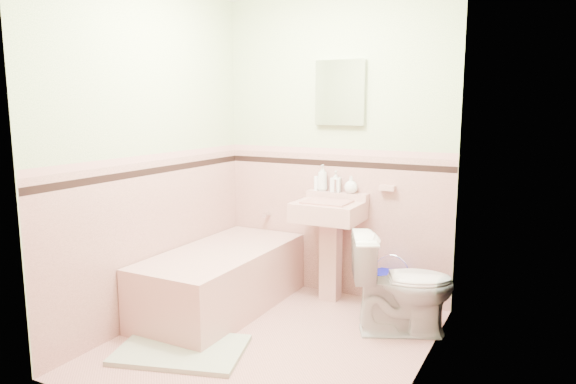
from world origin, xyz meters
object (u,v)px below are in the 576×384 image
at_px(soap_bottle_left, 322,178).
at_px(soap_bottle_right, 351,185).
at_px(bathtub, 222,281).
at_px(sink, 328,252).
at_px(soap_bottle_mid, 336,181).
at_px(medicine_cabinet, 340,93).
at_px(shoe, 192,341).
at_px(toilet, 403,284).
at_px(bucket, 391,289).

xyz_separation_m(soap_bottle_left, soap_bottle_right, (0.26, 0.00, -0.04)).
distance_m(bathtub, sink, 0.88).
xyz_separation_m(sink, soap_bottle_left, (-0.14, 0.18, 0.58)).
bearing_deg(soap_bottle_mid, soap_bottle_right, 0.00).
bearing_deg(soap_bottle_left, bathtub, -127.50).
xyz_separation_m(medicine_cabinet, soap_bottle_left, (-0.14, -0.03, -0.70)).
relative_size(medicine_cabinet, soap_bottle_left, 2.37).
bearing_deg(bathtub, soap_bottle_mid, 46.84).
xyz_separation_m(bathtub, soap_bottle_mid, (0.67, 0.71, 0.75)).
bearing_deg(shoe, soap_bottle_mid, 84.44).
distance_m(soap_bottle_left, soap_bottle_right, 0.26).
distance_m(soap_bottle_mid, toilet, 1.07).
distance_m(bathtub, bucket, 1.36).
distance_m(medicine_cabinet, bucket, 1.64).
distance_m(bathtub, soap_bottle_right, 1.30).
xyz_separation_m(soap_bottle_right, toilet, (0.58, -0.49, -0.60)).
xyz_separation_m(sink, soap_bottle_mid, (-0.01, 0.18, 0.56)).
relative_size(soap_bottle_mid, shoe, 1.17).
distance_m(soap_bottle_left, bucket, 1.07).
xyz_separation_m(sink, shoe, (-0.45, -1.22, -0.35)).
distance_m(sink, soap_bottle_mid, 0.59).
relative_size(medicine_cabinet, shoe, 3.48).
height_order(sink, shoe, sink).
relative_size(soap_bottle_left, soap_bottle_mid, 1.26).
xyz_separation_m(sink, medicine_cabinet, (0.00, 0.21, 1.28)).
bearing_deg(shoe, soap_bottle_left, 89.05).
relative_size(soap_bottle_mid, soap_bottle_right, 1.25).
height_order(sink, toilet, sink).
height_order(bathtub, toilet, toilet).
bearing_deg(shoe, medicine_cabinet, 84.26).
relative_size(soap_bottle_mid, toilet, 0.24).
distance_m(sink, soap_bottle_right, 0.58).
bearing_deg(soap_bottle_right, bathtub, -138.43).
xyz_separation_m(sink, bucket, (0.50, 0.14, -0.28)).
bearing_deg(bucket, medicine_cabinet, 172.23).
bearing_deg(sink, toilet, -23.87).
relative_size(sink, medicine_cabinet, 1.59).
bearing_deg(medicine_cabinet, toilet, -36.55).
height_order(soap_bottle_left, shoe, soap_bottle_left).
height_order(sink, medicine_cabinet, medicine_cabinet).
relative_size(soap_bottle_right, shoe, 0.93).
bearing_deg(medicine_cabinet, shoe, -107.54).
height_order(medicine_cabinet, shoe, medicine_cabinet).
relative_size(soap_bottle_left, bucket, 0.78).
distance_m(soap_bottle_mid, bucket, 0.98).
bearing_deg(soap_bottle_left, toilet, -30.37).
bearing_deg(medicine_cabinet, bathtub, -132.58).
distance_m(medicine_cabinet, shoe, 2.22).
bearing_deg(bathtub, shoe, -71.67).
bearing_deg(bucket, soap_bottle_mid, 175.78).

